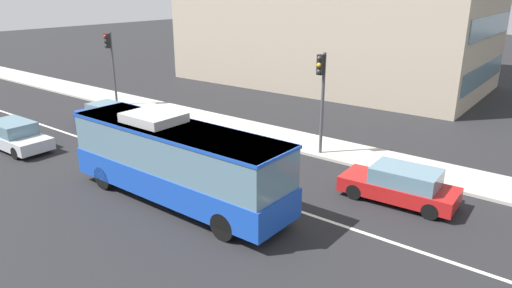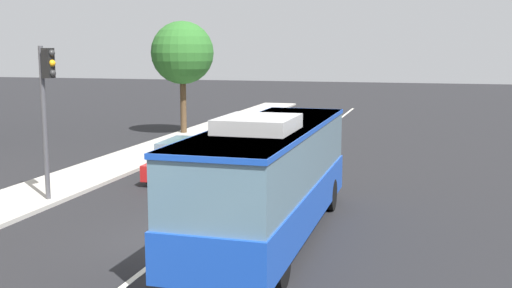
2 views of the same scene
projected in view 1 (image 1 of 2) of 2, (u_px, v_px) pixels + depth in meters
name	position (u px, v px, depth m)	size (l,w,h in m)	color
ground_plane	(206.00, 180.00, 20.56)	(160.00, 160.00, 0.00)	black
sidewalk_kerb	(291.00, 140.00, 25.69)	(80.00, 2.92, 0.14)	#B2ADA3
lane_centre_line	(206.00, 180.00, 20.56)	(76.00, 0.16, 0.01)	silver
transit_bus	(176.00, 159.00, 17.97)	(10.01, 2.55, 3.46)	#1947B7
sedan_silver	(15.00, 136.00, 24.29)	(4.53, 1.88, 1.46)	#B7BABF
sedan_blue	(108.00, 116.00, 28.04)	(4.54, 1.90, 1.46)	#1E3899
sedan_red	(400.00, 185.00, 18.26)	(4.58, 2.02, 1.46)	#B21919
traffic_light_near_corner	(321.00, 87.00, 22.32)	(0.35, 0.62, 5.20)	#47474C
traffic_light_mid_block	(111.00, 57.00, 31.84)	(0.34, 0.62, 5.20)	#47474C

